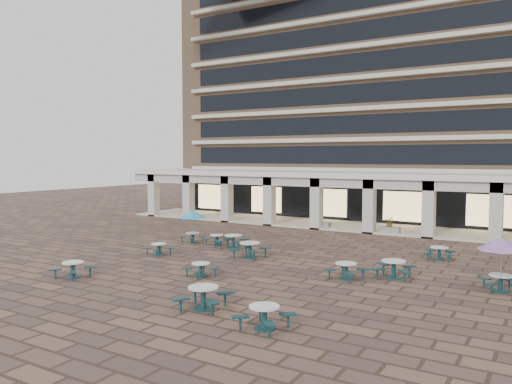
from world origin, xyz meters
TOP-DOWN VIEW (x-y plane):
  - ground at (0.00, 0.00)m, footprint 120.00×120.00m
  - apartment_building at (0.00, 25.47)m, footprint 40.00×15.50m
  - retail_arcade at (0.00, 14.80)m, footprint 42.00×6.60m
  - picnic_table_0 at (-5.32, -7.93)m, footprint 1.76×1.76m
  - picnic_table_1 at (-0.33, -4.73)m, footprint 1.74×1.74m
  - picnic_table_2 at (2.82, -8.69)m, footprint 2.17×2.17m
  - picnic_table_3 at (5.81, -9.36)m, footprint 1.80×1.80m
  - picnic_table_4 at (-6.49, 2.44)m, footprint 1.83×1.83m
  - picnic_table_5 at (-4.63, 2.56)m, footprint 1.71×1.71m
  - picnic_table_7 at (5.68, -1.64)m, footprint 1.91×1.91m
  - picnic_table_8 at (-5.61, -1.76)m, footprint 1.66×1.66m
  - picnic_table_9 at (-0.66, 0.19)m, footprint 1.96×1.96m
  - picnic_table_10 at (7.49, -0.33)m, footprint 1.95×1.95m
  - picnic_table_11 at (11.96, -0.34)m, footprint 1.95×1.95m
  - picnic_table_12 at (-3.15, 2.25)m, footprint 2.05×2.05m
  - picnic_table_13 at (8.47, 5.05)m, footprint 1.68×1.68m
  - planter_left at (-1.96, 12.90)m, footprint 1.50×0.60m
  - planter_right at (3.50, 12.90)m, footprint 1.50×0.67m

SIDE VIEW (x-z plane):
  - ground at x=0.00m, z-range 0.00..0.00m
  - picnic_table_8 at x=-5.61m, z-range 0.06..0.71m
  - picnic_table_1 at x=-0.33m, z-range 0.06..0.71m
  - picnic_table_5 at x=-4.63m, z-range 0.06..0.71m
  - picnic_table_13 at x=8.47m, z-range 0.07..0.78m
  - picnic_table_0 at x=-5.32m, z-range 0.07..0.81m
  - planter_left at x=-1.96m, z-range -0.15..1.03m
  - picnic_table_7 at x=5.68m, z-range 0.07..0.82m
  - picnic_table_3 at x=5.81m, z-range 0.07..0.84m
  - picnic_table_12 at x=-3.15m, z-range 0.08..0.88m
  - picnic_table_10 at x=7.49m, z-range 0.08..0.91m
  - picnic_table_2 at x=2.82m, z-range 0.08..0.93m
  - picnic_table_9 at x=-0.66m, z-range 0.08..0.95m
  - planter_right at x=3.50m, z-range -0.12..1.17m
  - picnic_table_4 at x=-6.49m, z-range 0.74..2.85m
  - picnic_table_11 at x=11.96m, z-range 0.79..3.05m
  - retail_arcade at x=0.00m, z-range 0.80..5.20m
  - apartment_building at x=0.00m, z-range 0.00..25.20m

